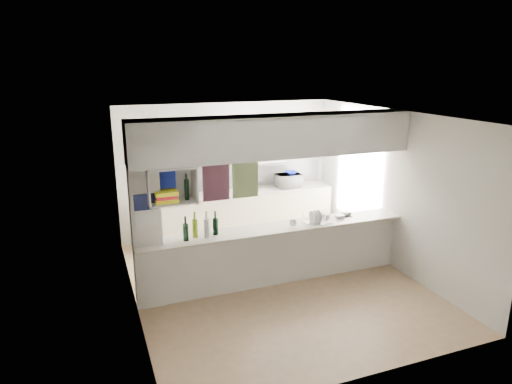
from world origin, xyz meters
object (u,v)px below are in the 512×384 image
bowl (291,173)px  wine_bottles (201,228)px  dish_rack (317,218)px  microwave (289,181)px

bowl → wine_bottles: bearing=-138.9°
dish_rack → wine_bottles: bearing=174.8°
dish_rack → wine_bottles: 1.84m
bowl → dish_rack: bearing=-103.9°
microwave → bowl: size_ratio=2.01×
dish_rack → bowl: bearing=71.8°
bowl → wine_bottles: wine_bottles is taller
microwave → dish_rack: (-0.48, -2.10, -0.05)m
microwave → wine_bottles: 3.11m
bowl → wine_bottles: size_ratio=0.46×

